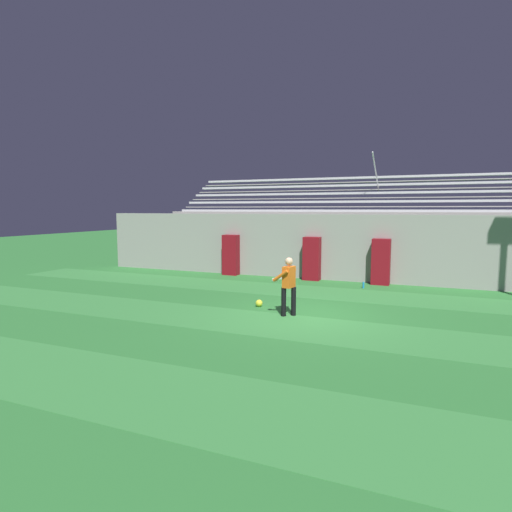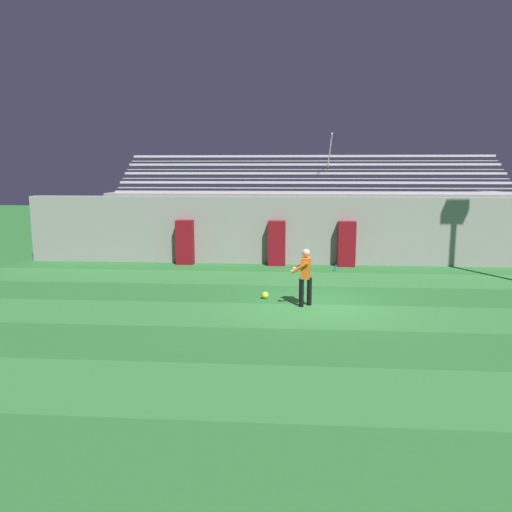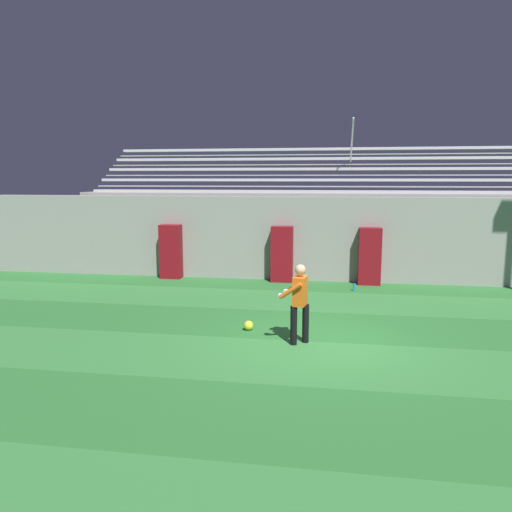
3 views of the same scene
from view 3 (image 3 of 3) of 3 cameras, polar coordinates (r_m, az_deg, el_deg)
name	(u,v)px [view 3 (image 3 of 3)]	position (r m, az deg, el deg)	size (l,w,h in m)	color
ground_plane	(318,340)	(10.84, 7.13, -9.51)	(80.00, 80.00, 0.00)	#2D7533
turf_stripe_mid	(316,362)	(9.62, 6.85, -11.92)	(28.00, 2.35, 0.01)	#38843D
turf_stripe_far	(323,301)	(14.11, 7.62, -5.17)	(28.00, 2.35, 0.01)	#38843D
back_wall	(326,239)	(16.91, 7.99, 1.97)	(24.00, 0.60, 2.80)	#999691
padding_pillar_gate_left	(282,254)	(16.52, 2.98, 0.20)	(0.71, 0.44, 1.84)	maroon
padding_pillar_gate_right	(370,256)	(16.47, 12.87, -0.04)	(0.71, 0.44, 1.84)	maroon
padding_pillar_far_left	(171,252)	(17.34, -9.70, 0.50)	(0.71, 0.44, 1.84)	maroon
bleacher_stand	(327,229)	(19.23, 8.14, 3.10)	(18.00, 4.05, 5.43)	#999691
goalkeeper	(299,299)	(10.33, 4.96, -4.89)	(0.63, 0.64, 1.67)	black
soccer_ball	(248,326)	(11.39, -0.86, -7.95)	(0.22, 0.22, 0.22)	yellow
water_bottle	(354,287)	(15.53, 11.17, -3.52)	(0.07, 0.07, 0.24)	#1E8CD8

